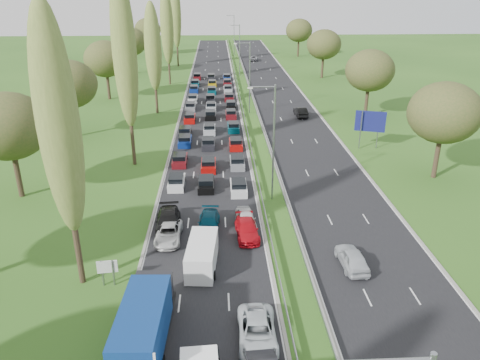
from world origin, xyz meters
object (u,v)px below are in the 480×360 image
object	(u,v)px
near_car_3	(168,221)
direction_sign	(370,123)
info_sign	(108,269)
white_van_rear	(202,253)
near_car_2	(169,233)
blue_lorry	(145,324)

from	to	relation	value
near_car_3	direction_sign	xyz separation A→B (m)	(25.13, 21.62, 2.76)
near_car_3	info_sign	distance (m)	9.22
info_sign	white_van_rear	bearing A→B (deg)	18.44
near_car_2	near_car_3	distance (m)	1.98
near_car_3	info_sign	world-z (taller)	info_sign
near_car_3	blue_lorry	distance (m)	15.39
white_van_rear	near_car_3	bearing A→B (deg)	122.76
near_car_3	direction_sign	world-z (taller)	direction_sign
info_sign	direction_sign	distance (m)	41.68
near_car_2	near_car_3	bearing A→B (deg)	96.84
near_car_2	blue_lorry	xyz separation A→B (m)	(-0.10, -13.38, 1.30)
blue_lorry	info_sign	size ratio (longest dim) A/B	4.29
near_car_2	white_van_rear	distance (m)	5.18
near_car_2	direction_sign	world-z (taller)	direction_sign
near_car_2	info_sign	distance (m)	7.57
direction_sign	near_car_2	bearing A→B (deg)	-136.59
blue_lorry	info_sign	bearing A→B (deg)	121.21
near_car_2	info_sign	bearing A→B (deg)	-119.78
near_car_3	white_van_rear	xyz separation A→B (m)	(3.25, -6.13, 0.32)
near_car_3	near_car_2	bearing A→B (deg)	-87.63
blue_lorry	white_van_rear	world-z (taller)	blue_lorry
white_van_rear	near_car_2	bearing A→B (deg)	131.07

